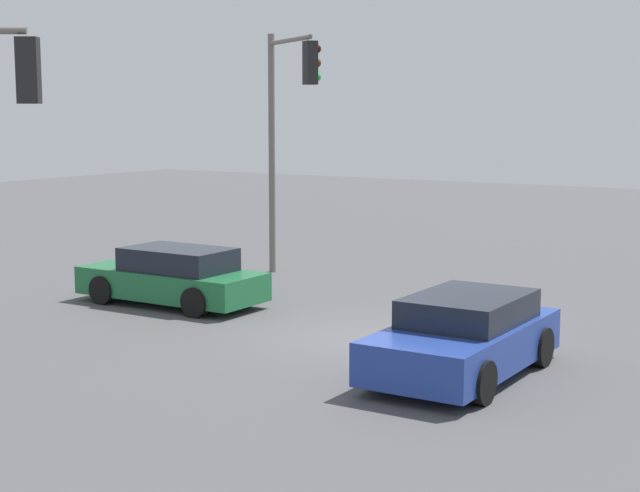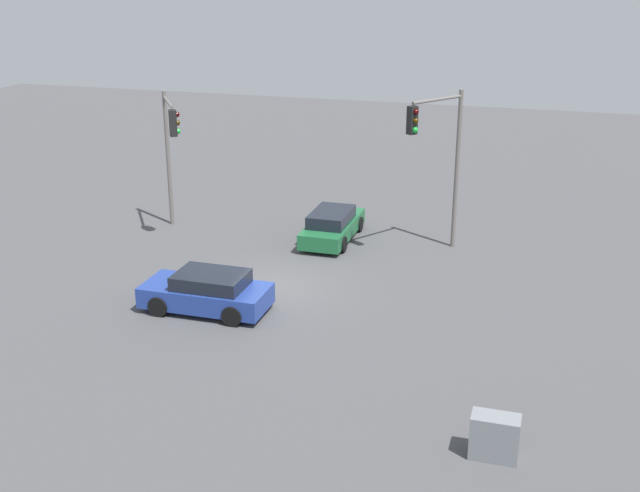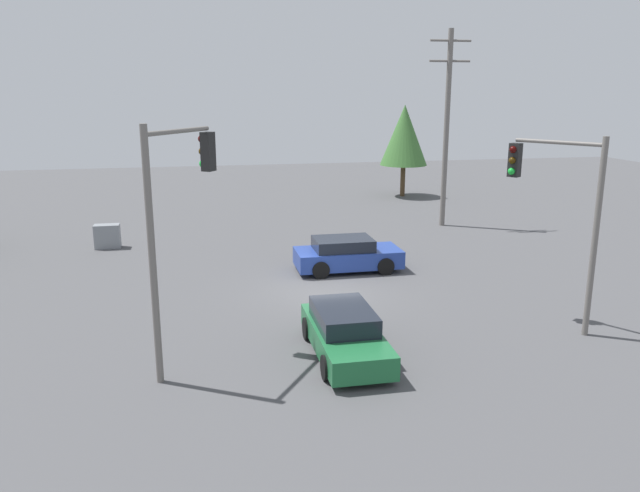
{
  "view_description": "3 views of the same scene",
  "coord_description": "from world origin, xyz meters",
  "views": [
    {
      "loc": [
        -16.3,
        -8.93,
        4.44
      ],
      "look_at": [
        1.61,
        2.3,
        1.49
      ],
      "focal_mm": 55.0,
      "sensor_mm": 36.0,
      "label": 1
    },
    {
      "loc": [
        9.36,
        -25.1,
        11.25
      ],
      "look_at": [
        1.84,
        -0.24,
        1.88
      ],
      "focal_mm": 45.0,
      "sensor_mm": 36.0,
      "label": 2
    },
    {
      "loc": [
        4.49,
        21.36,
        7.2
      ],
      "look_at": [
        0.57,
        2.03,
        2.24
      ],
      "focal_mm": 35.0,
      "sensor_mm": 36.0,
      "label": 3
    }
  ],
  "objects": [
    {
      "name": "sedan_green",
      "position": [
        0.6,
        5.64,
        0.64
      ],
      "size": [
        1.85,
        4.41,
        1.33
      ],
      "color": "#1E6638",
      "rests_on": "ground_plane"
    },
    {
      "name": "sedan_blue",
      "position": [
        -1.45,
        -2.47,
        0.67
      ],
      "size": [
        4.25,
        2.03,
        1.36
      ],
      "rotation": [
        0.0,
        0.0,
        1.57
      ],
      "color": "#233D93",
      "rests_on": "ground_plane"
    },
    {
      "name": "traffic_signal_main",
      "position": [
        5.0,
        5.46,
        4.34
      ],
      "size": [
        1.79,
        2.5,
        6.44
      ],
      "rotation": [
        0.0,
        0.0,
        4.12
      ],
      "color": "slate",
      "rests_on": "ground_plane"
    },
    {
      "name": "ground_plane",
      "position": [
        0.0,
        0.0,
        0.0
      ],
      "size": [
        80.0,
        80.0,
        0.0
      ],
      "primitive_type": "plane",
      "color": "#4C4C4F"
    }
  ]
}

